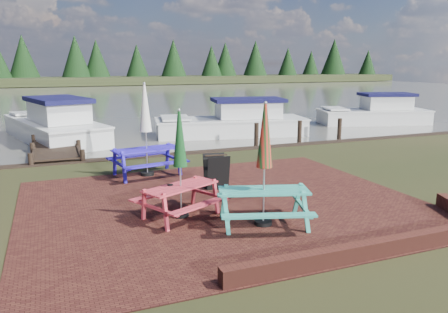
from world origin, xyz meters
name	(u,v)px	position (x,y,z in m)	size (l,w,h in m)	color
ground	(241,218)	(0.00, 0.00, 0.00)	(120.00, 120.00, 0.00)	black
paving	(224,204)	(0.00, 1.00, 0.01)	(9.00, 7.50, 0.02)	#361411
brick_wall	(405,238)	(2.15, -2.42, 0.15)	(6.21, 1.79, 0.30)	#4C1E16
water	(88,97)	(0.00, 37.00, 0.00)	(120.00, 60.00, 0.02)	#4E4C43
far_treeline	(70,63)	(0.00, 66.00, 3.28)	(120.00, 10.00, 8.10)	black
picnic_table_teal	(264,184)	(0.23, -0.55, 0.87)	(2.19, 2.06, 2.48)	teal
picnic_table_red	(181,181)	(-1.17, 0.54, 0.80)	(2.12, 2.03, 2.29)	#C1313D
picnic_table_blue	(146,144)	(-1.09, 4.30, 0.94)	(2.19, 2.01, 2.67)	#2A19BF
chalkboard	(216,172)	(0.27, 2.20, 0.48)	(0.60, 0.61, 0.92)	black
jetty	(55,139)	(-3.50, 11.28, 0.11)	(1.76, 9.08, 1.00)	black
boat_jetty	(55,127)	(-3.46, 12.75, 0.45)	(4.54, 7.93, 2.18)	beige
boat_near	(234,123)	(4.63, 11.23, 0.38)	(7.53, 3.78, 1.95)	beige
boat_far	(376,114)	(13.80, 11.96, 0.38)	(6.55, 3.82, 1.93)	beige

